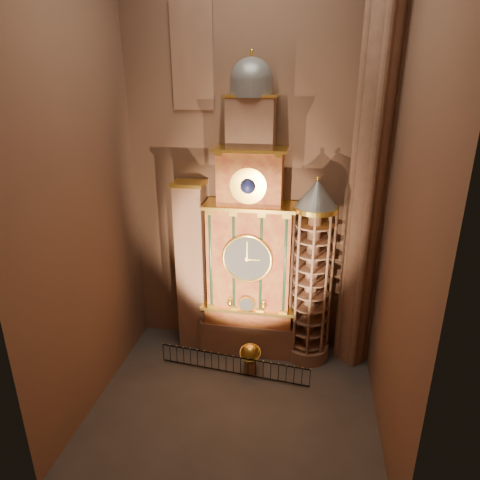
% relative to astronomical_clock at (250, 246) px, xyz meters
% --- Properties ---
extents(floor, '(14.00, 14.00, 0.00)m').
position_rel_astronomical_clock_xyz_m(floor, '(0.00, -4.96, -6.68)').
color(floor, '#383330').
rests_on(floor, ground).
extents(wall_back, '(22.00, 0.00, 22.00)m').
position_rel_astronomical_clock_xyz_m(wall_back, '(0.00, 1.04, 4.32)').
color(wall_back, brown).
rests_on(wall_back, floor).
extents(wall_left, '(0.00, 22.00, 22.00)m').
position_rel_astronomical_clock_xyz_m(wall_left, '(-7.00, -4.96, 4.32)').
color(wall_left, brown).
rests_on(wall_left, floor).
extents(wall_right, '(0.00, 22.00, 22.00)m').
position_rel_astronomical_clock_xyz_m(wall_right, '(7.00, -4.96, 4.32)').
color(wall_right, brown).
rests_on(wall_right, floor).
extents(astronomical_clock, '(5.60, 2.41, 16.70)m').
position_rel_astronomical_clock_xyz_m(astronomical_clock, '(0.00, 0.00, 0.00)').
color(astronomical_clock, '#8C634C').
rests_on(astronomical_clock, floor).
extents(portrait_tower, '(1.80, 1.60, 10.20)m').
position_rel_astronomical_clock_xyz_m(portrait_tower, '(-3.40, 0.02, -1.53)').
color(portrait_tower, '#8C634C').
rests_on(portrait_tower, floor).
extents(stair_turret, '(2.50, 2.50, 10.80)m').
position_rel_astronomical_clock_xyz_m(stair_turret, '(3.50, -0.26, -1.41)').
color(stair_turret, '#8C634C').
rests_on(stair_turret, floor).
extents(gothic_pier, '(2.04, 2.04, 22.00)m').
position_rel_astronomical_clock_xyz_m(gothic_pier, '(6.10, 0.04, 4.32)').
color(gothic_pier, '#8C634C').
rests_on(gothic_pier, floor).
extents(stained_glass_window, '(2.20, 0.14, 5.20)m').
position_rel_astronomical_clock_xyz_m(stained_glass_window, '(-3.20, 0.95, 9.82)').
color(stained_glass_window, navy).
rests_on(stained_glass_window, wall_back).
extents(celestial_globe, '(1.23, 1.16, 1.74)m').
position_rel_astronomical_clock_xyz_m(celestial_globe, '(0.40, -2.33, -5.63)').
color(celestial_globe, '#8C634C').
rests_on(celestial_globe, floor).
extents(iron_railing, '(8.42, 0.98, 1.12)m').
position_rel_astronomical_clock_xyz_m(iron_railing, '(-0.48, -2.71, -6.07)').
color(iron_railing, black).
rests_on(iron_railing, floor).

